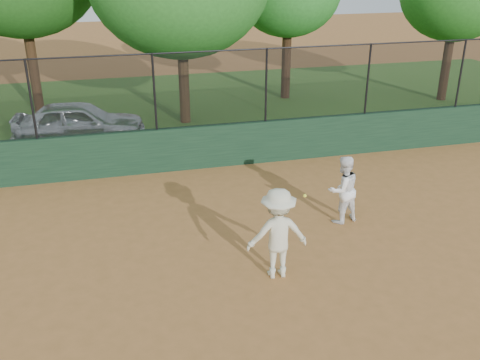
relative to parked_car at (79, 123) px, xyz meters
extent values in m
plane|color=#A96C36|center=(2.59, -8.88, -0.67)|extent=(80.00, 80.00, 0.00)
cube|color=#1A3A23|center=(2.59, -2.88, -0.07)|extent=(26.00, 0.20, 1.20)
cube|color=#2C561A|center=(2.59, 3.12, -0.67)|extent=(36.00, 12.00, 0.01)
imported|color=silver|center=(0.00, 0.00, 0.00)|extent=(4.06, 1.95, 1.34)
imported|color=white|center=(5.68, -6.78, 0.10)|extent=(0.86, 0.74, 1.54)
imported|color=beige|center=(3.64, -8.47, 0.20)|extent=(1.16, 0.71, 1.74)
sphere|color=#EFF536|center=(4.01, -8.75, 1.04)|extent=(0.06, 0.06, 0.06)
cube|color=black|center=(2.59, -2.88, 1.53)|extent=(26.00, 0.02, 2.00)
cylinder|color=black|center=(2.59, -2.88, 2.51)|extent=(26.00, 0.04, 0.04)
cylinder|color=black|center=(-0.91, -2.88, 1.53)|extent=(0.06, 0.06, 2.00)
cylinder|color=black|center=(2.09, -2.88, 1.53)|extent=(0.06, 0.06, 2.00)
cylinder|color=black|center=(5.09, -2.88, 1.53)|extent=(0.06, 0.06, 2.00)
cylinder|color=black|center=(8.09, -2.88, 1.53)|extent=(0.06, 0.06, 2.00)
cylinder|color=black|center=(11.09, -2.88, 1.53)|extent=(0.06, 0.06, 2.00)
cylinder|color=#422917|center=(-1.57, 4.04, 0.80)|extent=(0.36, 0.36, 2.93)
cylinder|color=#462F19|center=(3.49, 1.44, 0.57)|extent=(0.36, 0.36, 2.48)
cylinder|color=#392213|center=(7.95, 3.73, 0.63)|extent=(0.36, 0.36, 2.59)
cylinder|color=#412817|center=(13.96, 1.90, 0.57)|extent=(0.36, 0.36, 2.49)
camera|label=1|loc=(0.89, -16.49, 4.93)|focal=40.00mm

